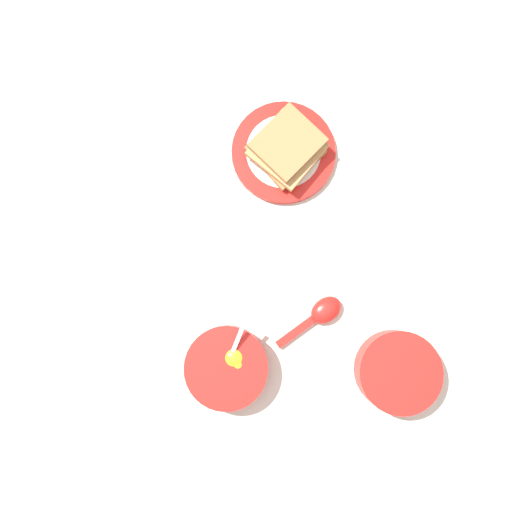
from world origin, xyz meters
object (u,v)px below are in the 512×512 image
object	(u,v)px
toast_plate	(283,152)
soup_spoon	(321,314)
egg_bowl	(227,367)
congee_bowl	(398,372)
toast_sandwich	(287,148)

from	to	relation	value
toast_plate	soup_spoon	xyz separation A→B (m)	(-0.17, 0.24, 0.01)
egg_bowl	soup_spoon	world-z (taller)	egg_bowl
toast_plate	congee_bowl	xyz separation A→B (m)	(-0.33, 0.28, 0.02)
toast_plate	egg_bowl	bearing A→B (deg)	98.86
toast_sandwich	congee_bowl	bearing A→B (deg)	139.12
egg_bowl	congee_bowl	world-z (taller)	egg_bowl
soup_spoon	congee_bowl	xyz separation A→B (m)	(-0.15, 0.04, 0.02)
egg_bowl	toast_plate	world-z (taller)	egg_bowl
toast_plate	toast_sandwich	bearing A→B (deg)	-165.92
toast_sandwich	congee_bowl	size ratio (longest dim) A/B	1.02
egg_bowl	toast_sandwich	xyz separation A→B (m)	(0.06, -0.39, 0.01)
toast_plate	congee_bowl	size ratio (longest dim) A/B	1.36
egg_bowl	toast_plate	bearing A→B (deg)	-81.14
toast_sandwich	soup_spoon	world-z (taller)	toast_sandwich
soup_spoon	egg_bowl	bearing A→B (deg)	52.35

